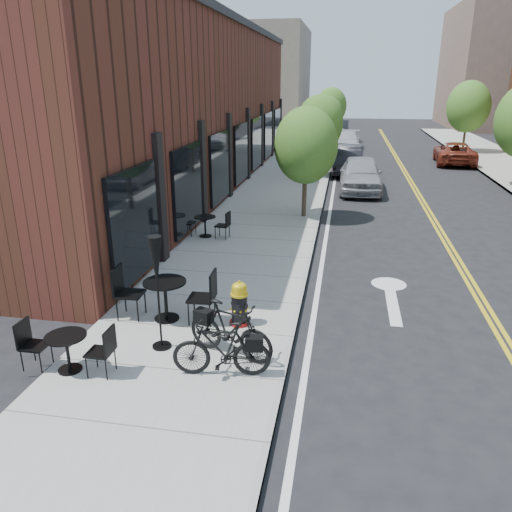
# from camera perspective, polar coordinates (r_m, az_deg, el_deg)

# --- Properties ---
(ground) EXTENTS (120.00, 120.00, 0.00)m
(ground) POSITION_cam_1_polar(r_m,az_deg,el_deg) (9.72, 4.34, -9.78)
(ground) COLOR black
(ground) RESTS_ON ground
(sidewalk_near) EXTENTS (4.00, 70.00, 0.12)m
(sidewalk_near) POSITION_cam_1_polar(r_m,az_deg,el_deg) (19.24, 1.55, 5.40)
(sidewalk_near) COLOR #9E9B93
(sidewalk_near) RESTS_ON ground
(building_near) EXTENTS (5.00, 28.00, 7.00)m
(building_near) POSITION_cam_1_polar(r_m,az_deg,el_deg) (23.63, -8.13, 16.29)
(building_near) COLOR #482417
(building_near) RESTS_ON ground
(bg_building_left) EXTENTS (8.00, 14.00, 10.00)m
(bg_building_left) POSITION_cam_1_polar(r_m,az_deg,el_deg) (57.13, 1.38, 19.75)
(bg_building_left) COLOR #726656
(bg_building_left) RESTS_ON ground
(bg_building_right) EXTENTS (10.00, 16.00, 12.00)m
(bg_building_right) POSITION_cam_1_polar(r_m,az_deg,el_deg) (60.41, 26.23, 18.83)
(bg_building_right) COLOR brown
(bg_building_right) RESTS_ON ground
(tree_near_a) EXTENTS (2.20, 2.20, 3.81)m
(tree_near_a) POSITION_cam_1_polar(r_m,az_deg,el_deg) (17.64, 5.73, 12.43)
(tree_near_a) COLOR #382B1E
(tree_near_a) RESTS_ON sidewalk_near
(tree_near_b) EXTENTS (2.30, 2.30, 3.98)m
(tree_near_b) POSITION_cam_1_polar(r_m,az_deg,el_deg) (25.57, 7.27, 14.80)
(tree_near_b) COLOR #382B1E
(tree_near_b) RESTS_ON sidewalk_near
(tree_near_c) EXTENTS (2.10, 2.10, 3.67)m
(tree_near_c) POSITION_cam_1_polar(r_m,az_deg,el_deg) (33.55, 8.06, 15.53)
(tree_near_c) COLOR #382B1E
(tree_near_c) RESTS_ON sidewalk_near
(tree_near_d) EXTENTS (2.40, 2.40, 4.11)m
(tree_near_d) POSITION_cam_1_polar(r_m,az_deg,el_deg) (41.52, 8.59, 16.60)
(tree_near_d) COLOR #382B1E
(tree_near_d) RESTS_ON sidewalk_near
(tree_far_c) EXTENTS (2.80, 2.80, 4.62)m
(tree_far_c) POSITION_cam_1_polar(r_m,az_deg,el_deg) (37.32, 23.11, 15.42)
(tree_far_c) COLOR #382B1E
(tree_far_c) RESTS_ON sidewalk_far
(fire_hydrant) EXTENTS (0.53, 0.53, 0.93)m
(fire_hydrant) POSITION_cam_1_polar(r_m,az_deg,el_deg) (9.92, -1.91, -5.47)
(fire_hydrant) COLOR maroon
(fire_hydrant) RESTS_ON sidewalk_near
(bicycle_left) EXTENTS (1.67, 0.68, 0.98)m
(bicycle_left) POSITION_cam_1_polar(r_m,az_deg,el_deg) (8.28, -3.98, -10.53)
(bicycle_left) COLOR black
(bicycle_left) RESTS_ON sidewalk_near
(bicycle_right) EXTENTS (1.76, 1.02, 1.02)m
(bicycle_right) POSITION_cam_1_polar(r_m,az_deg,el_deg) (8.80, -2.97, -8.41)
(bicycle_right) COLOR black
(bicycle_right) RESTS_ON sidewalk_near
(bistro_set_a) EXTENTS (1.57, 0.68, 0.85)m
(bistro_set_a) POSITION_cam_1_polar(r_m,az_deg,el_deg) (8.98, -20.78, -9.77)
(bistro_set_a) COLOR black
(bistro_set_a) RESTS_ON sidewalk_near
(bistro_set_b) EXTENTS (2.01, 0.90, 1.08)m
(bistro_set_b) POSITION_cam_1_polar(r_m,az_deg,el_deg) (10.23, -10.32, -4.36)
(bistro_set_b) COLOR black
(bistro_set_b) RESTS_ON sidewalk_near
(bistro_set_c) EXTENTS (1.58, 0.75, 0.84)m
(bistro_set_c) POSITION_cam_1_polar(r_m,az_deg,el_deg) (15.57, -5.84, 3.73)
(bistro_set_c) COLOR black
(bistro_set_c) RESTS_ON sidewalk_near
(patio_umbrella) EXTENTS (0.34, 0.34, 2.12)m
(patio_umbrella) POSITION_cam_1_polar(r_m,az_deg,el_deg) (8.82, -11.32, -1.51)
(patio_umbrella) COLOR black
(patio_umbrella) RESTS_ON sidewalk_near
(parked_car_a) EXTENTS (1.86, 4.54, 1.54)m
(parked_car_a) POSITION_cam_1_polar(r_m,az_deg,el_deg) (23.00, 11.86, 9.14)
(parked_car_a) COLOR #98999F
(parked_car_a) RESTS_ON ground
(parked_car_b) EXTENTS (1.84, 4.56, 1.47)m
(parked_car_b) POSITION_cam_1_polar(r_m,az_deg,el_deg) (27.56, 10.27, 10.83)
(parked_car_b) COLOR black
(parked_car_b) RESTS_ON ground
(parked_car_c) EXTENTS (2.04, 4.54, 1.29)m
(parked_car_c) POSITION_cam_1_polar(r_m,az_deg,el_deg) (36.87, 10.38, 12.81)
(parked_car_c) COLOR silver
(parked_car_c) RESTS_ON ground
(parked_car_far) EXTENTS (2.51, 4.81, 1.29)m
(parked_car_far) POSITION_cam_1_polar(r_m,az_deg,el_deg) (32.36, 21.75, 10.87)
(parked_car_far) COLOR maroon
(parked_car_far) RESTS_ON ground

